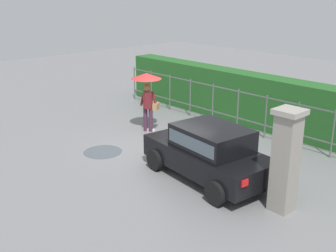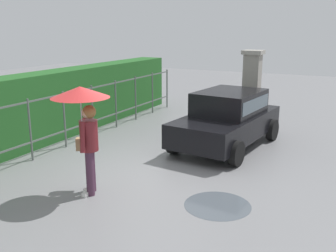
% 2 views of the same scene
% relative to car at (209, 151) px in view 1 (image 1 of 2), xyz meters
% --- Properties ---
extents(ground_plane, '(40.00, 40.00, 0.00)m').
position_rel_car_xyz_m(ground_plane, '(-2.57, 0.76, -0.80)').
color(ground_plane, slate).
extents(car, '(3.88, 2.19, 1.48)m').
position_rel_car_xyz_m(car, '(0.00, 0.00, 0.00)').
color(car, black).
rests_on(car, ground).
extents(pedestrian, '(1.06, 1.06, 2.08)m').
position_rel_car_xyz_m(pedestrian, '(-4.17, 1.38, 0.77)').
color(pedestrian, '#47283D').
rests_on(pedestrian, ground).
extents(gate_pillar, '(0.60, 0.60, 2.42)m').
position_rel_car_xyz_m(gate_pillar, '(2.26, -0.00, 0.44)').
color(gate_pillar, gray).
rests_on(gate_pillar, ground).
extents(fence_section, '(11.91, 0.05, 1.50)m').
position_rel_car_xyz_m(fence_section, '(-2.03, 3.79, 0.02)').
color(fence_section, '#59605B').
rests_on(fence_section, ground).
extents(hedge_row, '(12.86, 0.90, 1.90)m').
position_rel_car_xyz_m(hedge_row, '(-2.03, 4.73, 0.15)').
color(hedge_row, '#235B23').
rests_on(hedge_row, ground).
extents(puddle_near, '(1.21, 1.21, 0.00)m').
position_rel_car_xyz_m(puddle_near, '(-3.52, -1.01, -0.80)').
color(puddle_near, '#4C545B').
rests_on(puddle_near, ground).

